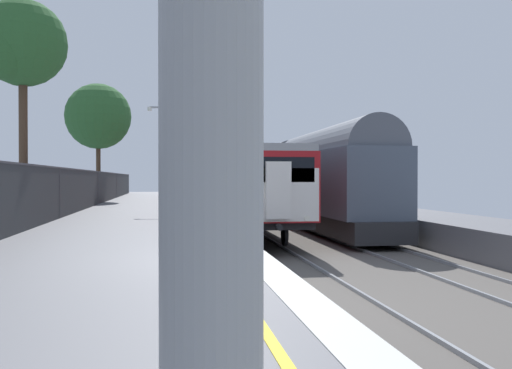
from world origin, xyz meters
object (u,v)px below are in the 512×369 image
at_px(background_tree_left, 19,46).
at_px(commuter_train_at_platform, 220,183).
at_px(signal_gantry, 200,156).
at_px(freight_train_adjacent_track, 295,177).
at_px(background_tree_centre, 99,118).
at_px(platform_lamp_mid, 170,148).

bearing_deg(background_tree_left, commuter_train_at_platform, 59.55).
xyz_separation_m(commuter_train_at_platform, signal_gantry, (-1.46, -1.98, 1.64)).
distance_m(freight_train_adjacent_track, background_tree_centre, 15.12).
bearing_deg(platform_lamp_mid, freight_train_adjacent_track, 41.04).
bearing_deg(platform_lamp_mid, signal_gantry, 77.91).
relative_size(freight_train_adjacent_track, background_tree_left, 3.45).
relative_size(commuter_train_at_platform, platform_lamp_mid, 8.01).
xyz_separation_m(background_tree_left, background_tree_centre, (0.63, 18.55, -0.64)).
xyz_separation_m(signal_gantry, background_tree_left, (-7.35, -13.01, 3.50)).
height_order(platform_lamp_mid, background_tree_centre, background_tree_centre).
height_order(freight_train_adjacent_track, signal_gantry, signal_gantry).
relative_size(background_tree_left, background_tree_centre, 1.00).
xyz_separation_m(signal_gantry, platform_lamp_mid, (-1.88, -8.79, 0.03)).
distance_m(commuter_train_at_platform, platform_lamp_mid, 11.40).
distance_m(signal_gantry, background_tree_left, 15.34).
height_order(freight_train_adjacent_track, platform_lamp_mid, platform_lamp_mid).
bearing_deg(commuter_train_at_platform, signal_gantry, -126.45).
bearing_deg(commuter_train_at_platform, platform_lamp_mid, -107.25).
relative_size(commuter_train_at_platform, freight_train_adjacent_track, 1.39).
xyz_separation_m(freight_train_adjacent_track, background_tree_centre, (-12.18, 7.94, 4.14)).
bearing_deg(commuter_train_at_platform, background_tree_centre, 156.45).
bearing_deg(background_tree_centre, commuter_train_at_platform, -23.55).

